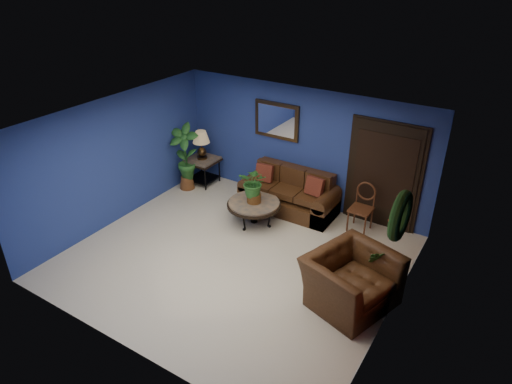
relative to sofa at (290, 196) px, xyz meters
The scene contains 18 objects.
floor 2.10m from the sofa, 89.55° to the right, with size 5.50×5.50×0.00m, color beige.
wall_back 1.05m from the sofa, 87.83° to the left, with size 5.50×0.04×2.50m, color navy.
wall_left 3.56m from the sofa, 142.80° to the right, with size 0.04×5.00×2.50m, color navy.
wall_right_brick 3.59m from the sofa, 36.88° to the right, with size 0.04×5.00×2.50m, color maroon.
ceiling 3.03m from the sofa, 89.55° to the right, with size 5.50×5.00×0.02m, color white.
crown_molding 4.04m from the sofa, 37.18° to the right, with size 0.03×5.00×0.14m, color white.
wall_mirror 1.59m from the sofa, 146.61° to the left, with size 1.02×0.06×0.77m, color #473019.
closet_door 1.96m from the sofa, 12.60° to the left, with size 1.44×0.06×2.18m, color black.
wreath 3.66m from the sofa, 36.81° to the right, with size 0.72×0.72×0.16m, color black.
sofa is the anchor object (origin of this frame).
coffee_table 0.95m from the sofa, 111.39° to the right, with size 1.07×1.07×0.46m.
end_table 2.29m from the sofa, behind, with size 0.68×0.68×0.62m.
table_lamp 2.40m from the sofa, behind, with size 0.38×0.38×0.64m.
side_chair 1.56m from the sofa, ahead, with size 0.42×0.42×0.96m.
armchair 3.01m from the sofa, 43.83° to the right, with size 1.28×1.12×0.83m, color #452613.
coffee_plant 1.10m from the sofa, 111.39° to the right, with size 0.64×0.59×0.74m.
floor_plant 2.89m from the sofa, 34.91° to the right, with size 0.38×0.31×0.82m.
tall_plant 2.53m from the sofa, 169.83° to the right, with size 0.76×0.60×1.53m.
Camera 1 is at (3.84, -5.40, 4.84)m, focal length 32.00 mm.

